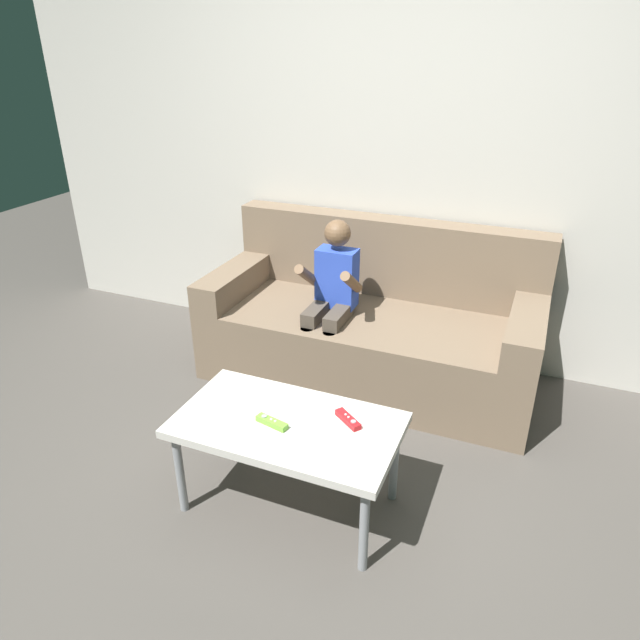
{
  "coord_description": "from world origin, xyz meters",
  "views": [
    {
      "loc": [
        0.82,
        -1.42,
        1.82
      ],
      "look_at": [
        -0.13,
        0.86,
        0.6
      ],
      "focal_mm": 32.3,
      "sensor_mm": 36.0,
      "label": 1
    }
  ],
  "objects_px": {
    "person_seated_on_couch": "(331,296)",
    "coffee_table": "(287,430)",
    "couch": "(372,328)",
    "game_remote_lime_center": "(272,422)",
    "game_remote_red_near_edge": "(348,419)"
  },
  "relations": [
    {
      "from": "coffee_table",
      "to": "game_remote_red_near_edge",
      "type": "distance_m",
      "value": 0.25
    },
    {
      "from": "couch",
      "to": "game_remote_red_near_edge",
      "type": "distance_m",
      "value": 1.11
    },
    {
      "from": "person_seated_on_couch",
      "to": "coffee_table",
      "type": "xyz_separation_m",
      "value": [
        0.2,
        -0.99,
        -0.16
      ]
    },
    {
      "from": "coffee_table",
      "to": "game_remote_lime_center",
      "type": "distance_m",
      "value": 0.08
    },
    {
      "from": "person_seated_on_couch",
      "to": "coffee_table",
      "type": "distance_m",
      "value": 1.02
    },
    {
      "from": "coffee_table",
      "to": "game_remote_red_near_edge",
      "type": "bearing_deg",
      "value": 21.83
    },
    {
      "from": "couch",
      "to": "coffee_table",
      "type": "xyz_separation_m",
      "value": [
        0.02,
        -1.17,
        0.09
      ]
    },
    {
      "from": "coffee_table",
      "to": "couch",
      "type": "bearing_deg",
      "value": 90.75
    },
    {
      "from": "couch",
      "to": "person_seated_on_couch",
      "type": "height_order",
      "value": "person_seated_on_couch"
    },
    {
      "from": "game_remote_lime_center",
      "to": "coffee_table",
      "type": "bearing_deg",
      "value": 42.31
    },
    {
      "from": "couch",
      "to": "person_seated_on_couch",
      "type": "distance_m",
      "value": 0.35
    },
    {
      "from": "person_seated_on_couch",
      "to": "game_remote_lime_center",
      "type": "bearing_deg",
      "value": -81.61
    },
    {
      "from": "couch",
      "to": "coffee_table",
      "type": "bearing_deg",
      "value": -89.25
    },
    {
      "from": "game_remote_red_near_edge",
      "to": "game_remote_lime_center",
      "type": "height_order",
      "value": "same"
    },
    {
      "from": "person_seated_on_couch",
      "to": "coffee_table",
      "type": "bearing_deg",
      "value": -78.61
    }
  ]
}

